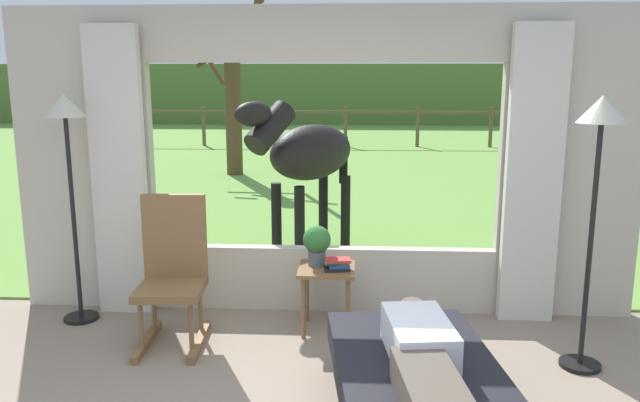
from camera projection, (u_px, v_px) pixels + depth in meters
back_wall_with_window at (323, 167)px, 5.21m from camera, size 5.20×0.12×2.55m
curtain_panel_left at (119, 173)px, 5.17m from camera, size 0.44×0.10×2.40m
curtain_panel_right at (533, 177)px, 4.99m from camera, size 0.44×0.10×2.40m
outdoor_pasture_lawn at (344, 153)px, 16.12m from camera, size 36.00×21.68×0.02m
distant_hill_ridge at (349, 94)px, 25.51m from camera, size 36.00×2.00×2.40m
recliner_sofa at (420, 401)px, 3.48m from camera, size 1.10×1.80×0.42m
reclining_person at (422, 355)px, 3.37m from camera, size 0.41×1.44×0.22m
rocking_chair at (173, 272)px, 4.70m from camera, size 0.51×0.71×1.12m
side_table at (327, 279)px, 4.91m from camera, size 0.44×0.44×0.52m
potted_plant at (317, 243)px, 4.92m from camera, size 0.22×0.22×0.32m
book_stack at (338, 264)px, 4.82m from camera, size 0.22×0.16×0.09m
floor_lamp_left at (67, 140)px, 4.91m from camera, size 0.32×0.32×1.86m
floor_lamp_right at (599, 151)px, 4.06m from camera, size 0.32×0.32×1.88m
horse at (307, 154)px, 6.74m from camera, size 1.31×1.69×1.73m
pasture_tree at (233, 88)px, 12.30m from camera, size 1.41×1.52×3.66m
pasture_fence_line at (345, 120)px, 17.34m from camera, size 16.10×0.10×1.10m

